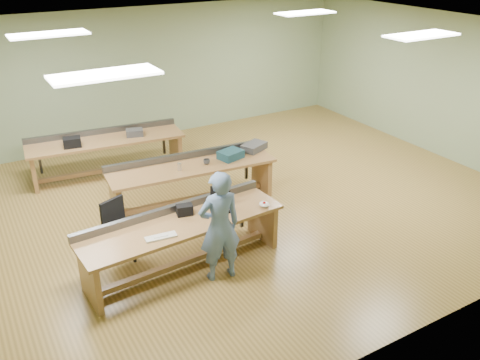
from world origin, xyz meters
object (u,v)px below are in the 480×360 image
Objects in this scene: workbench_back at (106,148)px; mug at (207,162)px; drinks_can at (179,167)px; task_chair at (122,236)px; camera_bag at (185,210)px; parts_bin_teal at (231,155)px; workbench_mid at (192,175)px; workbench_front at (182,233)px; parts_bin_grey at (254,147)px; laptop_base at (222,209)px; person at (220,227)px.

workbench_back reaches higher than mug.
drinks_can is (0.66, -2.12, 0.25)m from workbench_back.
task_chair is at bearing -146.62° from drinks_can.
camera_bag is 0.55× the size of parts_bin_teal.
camera_bag is at bearing -113.12° from workbench_mid.
workbench_front and workbench_back have the same top height.
workbench_front and workbench_mid have the same top height.
parts_bin_teal is at bearing 0.60° from drinks_can.
workbench_front is 13.21× the size of camera_bag.
camera_bag is at bearing -126.76° from mug.
drinks_can reaches higher than workbench_front.
camera_bag reaches higher than parts_bin_grey.
camera_bag reaches higher than laptop_base.
workbench_front is 6.37× the size of parts_bin_grey.
parts_bin_teal is (1.69, 1.62, 0.26)m from workbench_front.
workbench_mid is at bearing -178.74° from parts_bin_grey.
parts_bin_teal reaches higher than mug.
workbench_front is 3.73m from workbench_back.
person is at bearing -130.69° from parts_bin_grey.
workbench_back is 2.23m from drinks_can.
laptop_base is at bearing -133.02° from parts_bin_grey.
camera_bag is at bearing -176.51° from laptop_base.
workbench_mid is 2.21m from workbench_back.
workbench_back is 3.77m from laptop_base.
task_chair is at bearing -97.01° from workbench_back.
laptop_base is 1.28× the size of camera_bag.
task_chair is 1.70m from drinks_can.
workbench_mid is 1.93m from task_chair.
workbench_front is 2.87m from parts_bin_grey.
workbench_front reaches higher than laptop_base.
workbench_front is at bearing -114.06° from workbench_mid.
parts_bin_teal is (1.05, 1.61, 0.06)m from laptop_base.
workbench_mid is 10.29× the size of laptop_base.
workbench_front is 1.77m from drinks_can.
task_chair is at bearing -159.04° from parts_bin_teal.
camera_bag reaches higher than task_chair.
parts_bin_teal is (0.74, -0.10, 0.26)m from workbench_mid.
laptop_base is at bearing -95.33° from workbench_mid.
workbench_mid is 3.34× the size of task_chair.
person is at bearing -112.33° from mug.
laptop_base is 0.55m from camera_bag.
drinks_can is at bearing 11.76° from task_chair.
task_chair is (-0.79, 0.56, -0.50)m from camera_bag.
drinks_can is (1.36, 0.90, 0.48)m from task_chair.
workbench_front is 0.65m from person.
drinks_can is (-1.01, -0.01, -0.01)m from parts_bin_teal.
workbench_mid is at bearing 10.04° from task_chair.
laptop_base is at bearing -49.82° from task_chair.
workbench_mid is at bearing 98.61° from laptop_base.
parts_bin_grey reaches higher than laptop_base.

